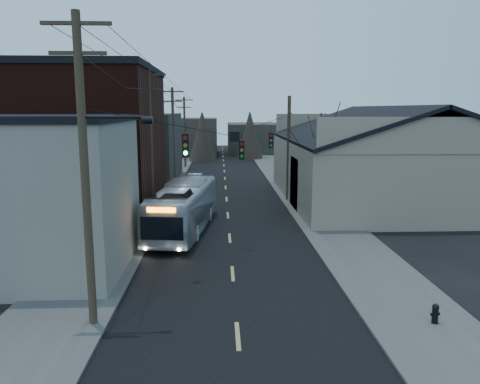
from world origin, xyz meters
name	(u,v)px	position (x,y,z in m)	size (l,w,h in m)	color
ground	(240,369)	(0.00, 0.00, 0.00)	(160.00, 160.00, 0.00)	black
road_surface	(226,191)	(0.00, 30.00, 0.01)	(9.00, 110.00, 0.02)	black
sidewalk_left	(155,191)	(-6.50, 30.00, 0.06)	(4.00, 110.00, 0.12)	#474744
sidewalk_right	(296,190)	(6.50, 30.00, 0.06)	(4.00, 110.00, 0.12)	#474744
building_clapboard	(36,197)	(-9.00, 9.00, 3.50)	(8.00, 8.00, 7.00)	gray
building_brick	(82,146)	(-10.00, 20.00, 5.00)	(10.00, 12.00, 10.00)	black
building_left_far	(132,148)	(-9.50, 36.00, 3.50)	(9.00, 14.00, 7.00)	#322E28
warehouse	(385,168)	(13.00, 25.00, 2.70)	(16.16, 20.60, 7.73)	gray
building_far_left	(186,137)	(-6.00, 65.00, 3.00)	(10.00, 12.00, 6.00)	#322E28
building_far_right	(262,138)	(7.00, 70.00, 2.50)	(12.00, 14.00, 5.00)	#322E28
bare_tree	(320,165)	(6.50, 20.00, 3.60)	(0.40, 0.40, 7.20)	black
utility_lines	(187,142)	(-3.11, 24.14, 4.95)	(11.24, 45.28, 10.50)	#382B1E
bus	(184,208)	(-2.79, 15.72, 1.50)	(2.53, 10.80, 3.01)	#B3B8C0
parked_car	(195,180)	(-3.00, 32.55, 0.64)	(1.36, 3.91, 1.29)	#A4A8AC
fire_hydrant	(435,313)	(6.89, 2.44, 0.50)	(0.34, 0.24, 0.70)	black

